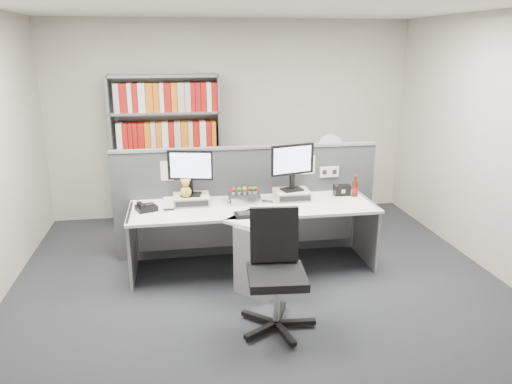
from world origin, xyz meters
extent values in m
plane|color=#2C2E34|center=(0.00, 0.00, 0.00)|extent=(5.50, 5.50, 0.00)
cube|color=#BBB5A7|center=(0.00, 2.75, 1.35)|extent=(5.00, 0.04, 2.70)
cube|color=#BBB5A7|center=(0.00, -2.75, 1.35)|extent=(5.00, 0.04, 2.70)
cube|color=#404348|center=(0.00, 1.25, 0.62)|extent=(3.00, 0.05, 1.25)
cube|color=gray|center=(0.00, 1.25, 1.26)|extent=(3.00, 0.07, 0.03)
cube|color=white|center=(0.95, 1.22, 0.95)|extent=(0.22, 0.04, 0.12)
cube|color=white|center=(-0.90, 1.22, 1.05)|extent=(0.16, 0.00, 0.22)
cube|color=white|center=(-0.50, 1.22, 1.05)|extent=(0.16, 0.00, 0.22)
cube|color=white|center=(0.70, 1.22, 1.05)|extent=(0.16, 0.00, 0.22)
cube|color=white|center=(0.00, 0.82, 0.70)|extent=(2.60, 0.80, 0.03)
cube|color=white|center=(0.00, 0.42, 0.70)|extent=(0.74, 0.74, 0.03)
cube|color=gray|center=(0.00, 0.30, 0.34)|extent=(0.57, 0.57, 0.69)
cube|color=gray|center=(-1.28, 0.82, 0.36)|extent=(0.03, 0.70, 0.72)
cube|color=gray|center=(1.28, 0.82, 0.36)|extent=(0.03, 0.70, 0.72)
cube|color=gray|center=(0.00, 1.18, 0.35)|extent=(2.50, 0.02, 0.45)
cube|color=#BDB59D|center=(-0.64, 0.98, 0.77)|extent=(0.38, 0.30, 0.10)
cube|color=black|center=(-0.64, 0.83, 0.77)|extent=(0.34, 0.01, 0.06)
cube|color=#BDB59D|center=(0.46, 0.98, 0.77)|extent=(0.38, 0.30, 0.10)
cube|color=black|center=(0.46, 0.83, 0.77)|extent=(0.34, 0.01, 0.06)
cube|color=black|center=(-0.64, 0.98, 0.83)|extent=(0.24, 0.19, 0.02)
cube|color=black|center=(-0.64, 0.98, 0.91)|extent=(0.05, 0.04, 0.17)
cube|color=black|center=(-0.64, 0.98, 1.15)|extent=(0.47, 0.13, 0.31)
cube|color=#C5CEFE|center=(-0.64, 0.96, 1.15)|extent=(0.42, 0.09, 0.27)
cube|color=black|center=(0.46, 0.98, 0.83)|extent=(0.26, 0.21, 0.02)
cube|color=black|center=(0.46, 0.98, 0.92)|extent=(0.06, 0.04, 0.18)
cube|color=black|center=(0.46, 0.98, 1.17)|extent=(0.49, 0.17, 0.33)
cube|color=#C5CEFE|center=(0.45, 0.96, 1.17)|extent=(0.44, 0.12, 0.28)
cube|color=black|center=(-0.07, 0.98, 0.76)|extent=(0.32, 0.28, 0.09)
cube|color=silver|center=(-0.07, 0.84, 0.76)|extent=(0.32, 0.01, 0.08)
cylinder|color=#BDB59D|center=(-0.19, 0.96, 0.82)|extent=(0.03, 0.03, 0.03)
sphere|color=#A5140F|center=(-0.19, 0.96, 0.87)|extent=(0.05, 0.05, 0.05)
cylinder|color=#BDB59D|center=(-0.13, 0.96, 0.82)|extent=(0.03, 0.03, 0.03)
sphere|color=#19721E|center=(-0.13, 0.96, 0.87)|extent=(0.05, 0.05, 0.05)
cylinder|color=#BDB59D|center=(-0.07, 0.96, 0.82)|extent=(0.03, 0.03, 0.03)
sphere|color=orange|center=(-0.07, 0.96, 0.87)|extent=(0.05, 0.05, 0.05)
cylinder|color=#BDB59D|center=(-0.01, 0.96, 0.82)|extent=(0.03, 0.03, 0.03)
sphere|color=#593319|center=(-0.01, 0.96, 0.87)|extent=(0.05, 0.05, 0.05)
cylinder|color=#BDB59D|center=(0.05, 0.96, 0.82)|extent=(0.03, 0.03, 0.03)
sphere|color=#A5140F|center=(0.05, 0.96, 0.87)|extent=(0.05, 0.05, 0.05)
cylinder|color=#BDB59D|center=(0.03, 0.96, 0.82)|extent=(0.03, 0.03, 0.03)
sphere|color=#19721E|center=(0.03, 0.96, 0.87)|extent=(0.05, 0.05, 0.05)
cube|color=black|center=(0.01, 0.51, 0.73)|extent=(0.49, 0.21, 0.03)
cube|color=black|center=(0.01, 0.51, 0.75)|extent=(0.44, 0.15, 0.01)
ellipsoid|color=black|center=(0.31, 0.51, 0.74)|extent=(0.06, 0.10, 0.04)
cube|color=black|center=(-1.11, 0.84, 0.75)|extent=(0.25, 0.24, 0.05)
cube|color=black|center=(-1.16, 0.82, 0.79)|extent=(0.10, 0.17, 0.03)
cube|color=black|center=(-1.07, 0.86, 0.78)|extent=(0.10, 0.08, 0.01)
cube|color=black|center=(-0.88, 0.83, 0.73)|extent=(0.11, 0.07, 0.02)
cube|color=white|center=(-0.88, 0.80, 0.80)|extent=(0.10, 0.04, 0.11)
cube|color=white|center=(-0.88, 0.85, 0.80)|extent=(0.10, 0.04, 0.11)
sphere|color=gold|center=(-0.70, 0.91, 0.88)|extent=(0.12, 0.12, 0.12)
sphere|color=gold|center=(-0.70, 0.91, 0.98)|extent=(0.08, 0.08, 0.08)
sphere|color=gold|center=(-0.74, 0.91, 1.01)|extent=(0.03, 0.03, 0.03)
sphere|color=gold|center=(-0.66, 0.91, 1.01)|extent=(0.03, 0.03, 0.03)
cube|color=black|center=(1.05, 1.02, 0.78)|extent=(0.18, 0.10, 0.12)
cylinder|color=#3F190A|center=(1.18, 0.97, 0.81)|extent=(0.07, 0.07, 0.18)
cylinder|color=#A5140F|center=(1.18, 0.97, 0.79)|extent=(0.07, 0.07, 0.05)
cylinder|color=#3F190A|center=(1.18, 0.97, 0.93)|extent=(0.03, 0.03, 0.05)
cylinder|color=#A5140F|center=(1.18, 0.97, 0.96)|extent=(0.03, 0.03, 0.01)
cube|color=gray|center=(-1.59, 2.45, 1.00)|extent=(0.03, 0.40, 2.00)
cube|color=gray|center=(-0.21, 2.45, 1.00)|extent=(0.03, 0.40, 2.00)
cube|color=gray|center=(-0.90, 2.64, 1.00)|extent=(1.40, 0.02, 2.00)
cube|color=gray|center=(-0.90, 2.45, 0.02)|extent=(1.38, 0.40, 0.03)
cube|color=gray|center=(-0.90, 2.45, 0.52)|extent=(1.38, 0.40, 0.03)
cube|color=gray|center=(-0.90, 2.45, 1.02)|extent=(1.38, 0.40, 0.03)
cube|color=gray|center=(-0.90, 2.45, 1.52)|extent=(1.38, 0.40, 0.03)
cube|color=gray|center=(-0.90, 2.45, 1.98)|extent=(1.38, 0.40, 0.03)
cube|color=#A5140F|center=(-0.90, 2.42, 0.22)|extent=(1.24, 0.28, 0.36)
cube|color=orange|center=(-0.90, 2.42, 0.72)|extent=(1.24, 0.28, 0.36)
cube|color=#BDB59D|center=(-0.90, 2.42, 1.21)|extent=(1.24, 0.28, 0.36)
cube|color=white|center=(-0.90, 2.42, 1.71)|extent=(1.24, 0.28, 0.36)
cube|color=gray|center=(1.20, 2.00, 0.35)|extent=(0.45, 0.60, 0.70)
cube|color=black|center=(1.20, 1.70, 0.52)|extent=(0.40, 0.02, 0.28)
cube|color=black|center=(1.20, 1.70, 0.20)|extent=(0.40, 0.02, 0.28)
cylinder|color=white|center=(1.20, 2.00, 0.72)|extent=(0.19, 0.19, 0.03)
cylinder|color=white|center=(1.20, 2.00, 0.83)|extent=(0.03, 0.03, 0.19)
cylinder|color=white|center=(1.20, 1.98, 1.09)|extent=(0.33, 0.12, 0.32)
cylinder|color=silver|center=(1.20, 2.01, 1.09)|extent=(0.32, 0.11, 0.32)
cylinder|color=silver|center=(0.00, -0.40, 0.26)|extent=(0.05, 0.05, 0.42)
cube|color=black|center=(0.00, -0.40, 0.49)|extent=(0.52, 0.52, 0.07)
cube|color=black|center=(0.02, -0.18, 0.78)|extent=(0.43, 0.15, 0.48)
cube|color=black|center=(0.19, -0.42, 0.05)|extent=(0.32, 0.08, 0.04)
cylinder|color=black|center=(0.31, -0.43, 0.03)|extent=(0.05, 0.05, 0.03)
cube|color=black|center=(0.08, -0.23, 0.05)|extent=(0.17, 0.31, 0.04)
cylinder|color=black|center=(0.12, -0.11, 0.03)|extent=(0.05, 0.05, 0.03)
cube|color=black|center=(-0.14, -0.28, 0.05)|extent=(0.27, 0.24, 0.04)
cylinder|color=black|center=(-0.23, -0.20, 0.03)|extent=(0.05, 0.05, 0.03)
cube|color=black|center=(-0.16, -0.50, 0.05)|extent=(0.29, 0.21, 0.04)
cylinder|color=black|center=(-0.27, -0.56, 0.03)|extent=(0.05, 0.05, 0.03)
cube|color=black|center=(0.05, -0.59, 0.05)|extent=(0.12, 0.32, 0.04)
cylinder|color=black|center=(0.07, -0.71, 0.03)|extent=(0.05, 0.05, 0.03)
camera|label=1|loc=(-0.78, -4.04, 2.34)|focal=34.32mm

